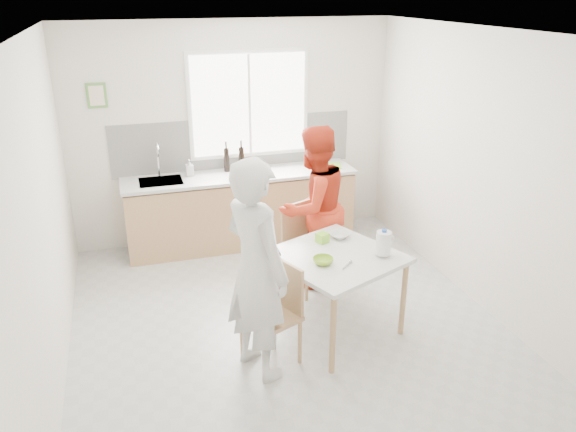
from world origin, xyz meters
name	(u,v)px	position (x,y,z in m)	size (l,w,h in m)	color
ground	(286,323)	(0.00, 0.00, 0.00)	(4.50, 4.50, 0.00)	#B7B7B2
room_shell	(286,160)	(0.00, 0.00, 1.64)	(4.50, 4.50, 4.50)	silver
window	(249,105)	(0.20, 2.23, 1.70)	(1.50, 0.06, 1.30)	white
backsplash	(234,143)	(0.00, 2.24, 1.23)	(3.00, 0.02, 0.65)	white
picture_frame	(97,96)	(-1.55, 2.23, 1.90)	(0.22, 0.03, 0.28)	#568D40
kitchen_counter	(241,212)	(0.00, 1.95, 0.42)	(2.84, 0.64, 1.37)	tan
dining_table	(335,263)	(0.39, -0.23, 0.71)	(1.34, 1.34, 0.79)	silver
chair_left	(277,309)	(-0.23, -0.50, 0.49)	(0.54, 0.54, 0.90)	tan
chair_far	(304,243)	(0.40, 0.66, 0.51)	(0.56, 0.56, 0.93)	tan
person_white	(256,270)	(-0.42, -0.58, 0.94)	(0.69, 0.45, 1.88)	silver
person_red	(313,208)	(0.52, 0.73, 0.87)	(0.85, 0.66, 1.75)	red
bowl_green	(323,261)	(0.23, -0.36, 0.82)	(0.18, 0.18, 0.06)	#8DBC2B
bowl_white	(340,235)	(0.57, 0.11, 0.81)	(0.19, 0.19, 0.05)	silver
milk_jug	(384,243)	(0.80, -0.37, 0.92)	(0.19, 0.13, 0.24)	white
green_box	(322,238)	(0.38, 0.06, 0.83)	(0.10, 0.10, 0.09)	#84D631
spoon	(347,265)	(0.41, -0.47, 0.80)	(0.01, 0.01, 0.16)	#A5A5AA
cutting_board	(327,166)	(1.13, 1.93, 0.93)	(0.35, 0.25, 0.01)	#84D230
wine_bottle_a	(242,159)	(0.04, 2.01, 1.08)	(0.07, 0.07, 0.32)	black
wine_bottle_b	(227,159)	(-0.13, 2.10, 1.07)	(0.07, 0.07, 0.30)	black
jar_amber	(246,166)	(0.09, 2.00, 1.00)	(0.06, 0.06, 0.16)	olive
soap_bottle	(190,168)	(-0.59, 2.07, 1.02)	(0.09, 0.09, 0.20)	#999999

